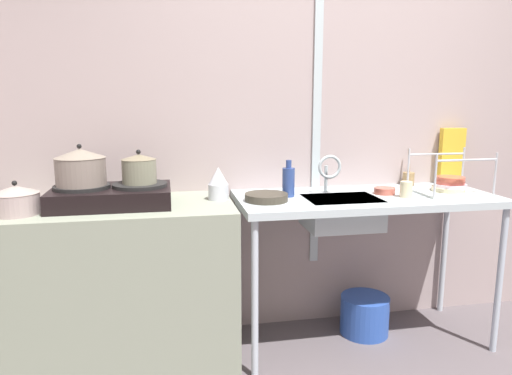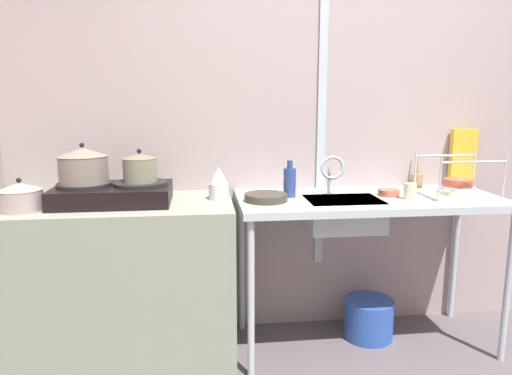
% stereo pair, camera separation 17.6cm
% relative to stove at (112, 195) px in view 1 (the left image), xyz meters
% --- Properties ---
extents(wall_back, '(4.69, 0.10, 2.70)m').
position_rel_stove_xyz_m(wall_back, '(1.29, 0.36, 0.41)').
color(wall_back, '#A59392').
rests_on(wall_back, ground).
extents(wall_metal_strip, '(0.05, 0.01, 2.16)m').
position_rel_stove_xyz_m(wall_metal_strip, '(1.18, 0.30, 0.55)').
color(wall_metal_strip, '#B0C0C5').
extents(counter_concrete, '(1.21, 0.62, 0.88)m').
position_rel_stove_xyz_m(counter_concrete, '(0.02, 0.00, -0.50)').
color(counter_concrete, gray).
rests_on(counter_concrete, ground).
extents(counter_sink, '(1.47, 0.62, 0.88)m').
position_rel_stove_xyz_m(counter_sink, '(1.39, 0.00, -0.12)').
color(counter_sink, '#B0C0C5').
rests_on(counter_sink, ground).
extents(stove, '(0.59, 0.38, 0.11)m').
position_rel_stove_xyz_m(stove, '(0.00, 0.00, 0.00)').
color(stove, black).
rests_on(stove, counter_concrete).
extents(pot_on_left_burner, '(0.25, 0.25, 0.21)m').
position_rel_stove_xyz_m(pot_on_left_burner, '(-0.14, 0.00, 0.15)').
color(pot_on_left_burner, slate).
rests_on(pot_on_left_burner, stove).
extents(pot_on_right_burner, '(0.18, 0.18, 0.17)m').
position_rel_stove_xyz_m(pot_on_right_burner, '(0.14, 0.00, 0.13)').
color(pot_on_right_burner, slate).
rests_on(pot_on_right_burner, stove).
extents(pot_beside_stove, '(0.21, 0.21, 0.16)m').
position_rel_stove_xyz_m(pot_beside_stove, '(-0.42, -0.11, 0.02)').
color(pot_beside_stove, '#A48F8E').
rests_on(pot_beside_stove, counter_concrete).
extents(percolator, '(0.11, 0.11, 0.18)m').
position_rel_stove_xyz_m(percolator, '(0.55, 0.04, 0.03)').
color(percolator, silver).
rests_on(percolator, counter_concrete).
extents(sink_basin, '(0.40, 0.31, 0.17)m').
position_rel_stove_xyz_m(sink_basin, '(1.23, -0.05, -0.14)').
color(sink_basin, '#B0C0C5').
rests_on(sink_basin, counter_sink).
extents(faucet, '(0.14, 0.08, 0.23)m').
position_rel_stove_xyz_m(faucet, '(1.19, 0.09, 0.09)').
color(faucet, '#B0C0C5').
rests_on(faucet, counter_sink).
extents(frying_pan, '(0.23, 0.23, 0.04)m').
position_rel_stove_xyz_m(frying_pan, '(0.80, -0.04, -0.03)').
color(frying_pan, '#393429').
rests_on(frying_pan, counter_sink).
extents(dish_rack, '(0.38, 0.31, 0.25)m').
position_rel_stove_xyz_m(dish_rack, '(1.89, -0.03, -0.01)').
color(dish_rack, '#B0B3BA').
rests_on(dish_rack, counter_sink).
extents(cup_by_rack, '(0.07, 0.07, 0.09)m').
position_rel_stove_xyz_m(cup_by_rack, '(1.58, -0.09, -0.01)').
color(cup_by_rack, beige).
rests_on(cup_by_rack, counter_sink).
extents(small_bowl_on_drainboard, '(0.12, 0.12, 0.04)m').
position_rel_stove_xyz_m(small_bowl_on_drainboard, '(1.51, 0.02, -0.04)').
color(small_bowl_on_drainboard, '#B05545').
rests_on(small_bowl_on_drainboard, counter_sink).
extents(bottle_by_sink, '(0.07, 0.07, 0.21)m').
position_rel_stove_xyz_m(bottle_by_sink, '(0.95, 0.05, 0.03)').
color(bottle_by_sink, navy).
rests_on(bottle_by_sink, counter_sink).
extents(cereal_box, '(0.16, 0.06, 0.36)m').
position_rel_stove_xyz_m(cereal_box, '(2.08, 0.26, 0.13)').
color(cereal_box, gold).
rests_on(cereal_box, counter_sink).
extents(utensil_jar, '(0.07, 0.07, 0.23)m').
position_rel_stove_xyz_m(utensil_jar, '(1.78, 0.25, -0.01)').
color(utensil_jar, olive).
rests_on(utensil_jar, counter_sink).
extents(bucket_on_floor, '(0.29, 0.29, 0.24)m').
position_rel_stove_xyz_m(bucket_on_floor, '(1.44, 0.07, -0.82)').
color(bucket_on_floor, '#2B51AE').
rests_on(bucket_on_floor, ground).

